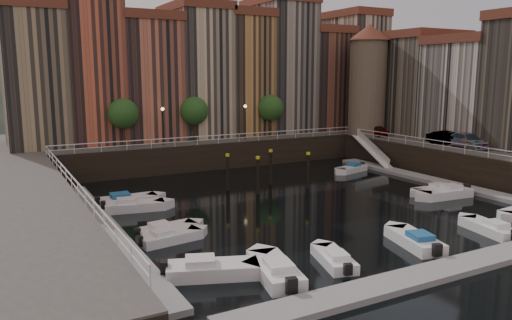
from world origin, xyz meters
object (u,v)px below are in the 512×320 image
corner_tower (368,78)px  car_b (447,139)px  boat_left_1 (169,237)px  car_c (467,141)px  car_a (378,131)px  gangway (371,149)px  boat_left_2 (166,230)px  mooring_pilings (266,172)px  boat_left_0 (210,270)px

corner_tower → car_b: (1.22, -11.86, -6.46)m
boat_left_1 → car_c: (34.34, 5.06, 3.42)m
car_a → gangway: bearing=-131.6°
gangway → boat_left_1: 33.64m
car_a → car_c: (1.33, -12.13, 0.10)m
boat_left_2 → car_a: car_a is taller
car_c → gangway: bearing=122.8°
boat_left_2 → car_a: size_ratio=1.14×
corner_tower → car_a: corner_tower is taller
car_b → car_c: car_c is taller
boat_left_2 → car_b: size_ratio=0.99×
mooring_pilings → car_b: 21.48m
boat_left_0 → car_c: size_ratio=1.02×
car_a → boat_left_2: bearing=-143.6°
boat_left_2 → car_a: (32.69, 15.61, 3.32)m
corner_tower → car_b: 13.56m
boat_left_2 → corner_tower: bearing=22.0°
mooring_pilings → car_a: size_ratio=1.94×
mooring_pilings → boat_left_2: bearing=-146.2°
car_a → car_b: bearing=-72.0°
boat_left_0 → boat_left_2: boat_left_0 is taller
boat_left_2 → car_b: car_b is taller
corner_tower → boat_left_2: 38.52m
gangway → corner_tower: bearing=57.2°
corner_tower → boat_left_1: 39.55m
boat_left_1 → car_b: size_ratio=0.99×
boat_left_1 → gangway: bearing=18.0°
mooring_pilings → boat_left_1: bearing=-142.2°
corner_tower → boat_left_0: corner_tower is taller
car_b → car_c: bearing=-94.1°
corner_tower → mooring_pilings: size_ratio=1.86×
boat_left_0 → car_b: 36.97m
boat_left_2 → car_c: 34.37m
boat_left_2 → car_c: size_ratio=0.84×
boat_left_2 → car_b: (33.89, 6.00, 3.40)m
corner_tower → boat_left_2: corner_tower is taller
corner_tower → boat_left_1: (-32.99, -19.45, -9.86)m
corner_tower → boat_left_0: (-32.83, -25.86, -9.79)m
boat_left_2 → car_b: 34.58m
gangway → car_c: bearing=-66.8°
boat_left_0 → boat_left_1: bearing=112.2°
mooring_pilings → car_b: bearing=-6.6°
car_b → gangway: bearing=112.2°
car_a → car_c: bearing=-72.9°
boat_left_0 → car_b: size_ratio=1.20×
gangway → mooring_pilings: size_ratio=1.12×
gangway → boat_left_2: bearing=-155.8°
boat_left_1 → car_b: (34.21, 7.59, 3.40)m
car_c → boat_left_2: bearing=-164.6°
gangway → car_b: (4.12, -7.36, 1.81)m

